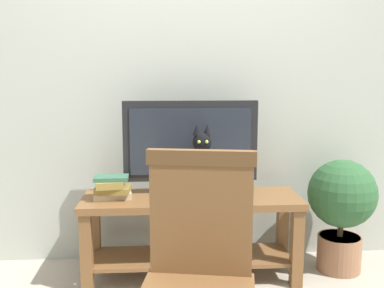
# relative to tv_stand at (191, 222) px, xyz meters

# --- Properties ---
(back_wall) EXTENTS (7.00, 0.12, 2.80)m
(back_wall) POSITION_rel_tv_stand_xyz_m (-0.01, 0.40, 1.03)
(back_wall) COLOR #B7BCB2
(back_wall) RESTS_ON ground
(tv_stand) EXTENTS (1.38, 0.44, 0.54)m
(tv_stand) POSITION_rel_tv_stand_xyz_m (0.00, 0.00, 0.00)
(tv_stand) COLOR brown
(tv_stand) RESTS_ON ground
(tv) EXTENTS (0.86, 0.20, 0.60)m
(tv) POSITION_rel_tv_stand_xyz_m (0.00, 0.10, 0.49)
(tv) COLOR black
(tv) RESTS_ON tv_stand
(media_box) EXTENTS (0.43, 0.29, 0.05)m
(media_box) POSITION_rel_tv_stand_xyz_m (0.06, -0.05, 0.19)
(media_box) COLOR #BCBCC1
(media_box) RESTS_ON tv_stand
(cat) EXTENTS (0.20, 0.33, 0.42)m
(cat) POSITION_rel_tv_stand_xyz_m (0.06, -0.06, 0.37)
(cat) COLOR black
(cat) RESTS_ON media_box
(wooden_chair) EXTENTS (0.50, 0.50, 1.02)m
(wooden_chair) POSITION_rel_tv_stand_xyz_m (-0.05, -1.13, 0.21)
(wooden_chair) COLOR brown
(wooden_chair) RESTS_ON ground
(book_stack) EXTENTS (0.25, 0.20, 0.15)m
(book_stack) POSITION_rel_tv_stand_xyz_m (-0.50, -0.01, 0.24)
(book_stack) COLOR beige
(book_stack) RESTS_ON tv_stand
(potted_plant) EXTENTS (0.45, 0.45, 0.76)m
(potted_plant) POSITION_rel_tv_stand_xyz_m (1.00, 0.04, 0.08)
(potted_plant) COLOR #9E6B4C
(potted_plant) RESTS_ON ground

